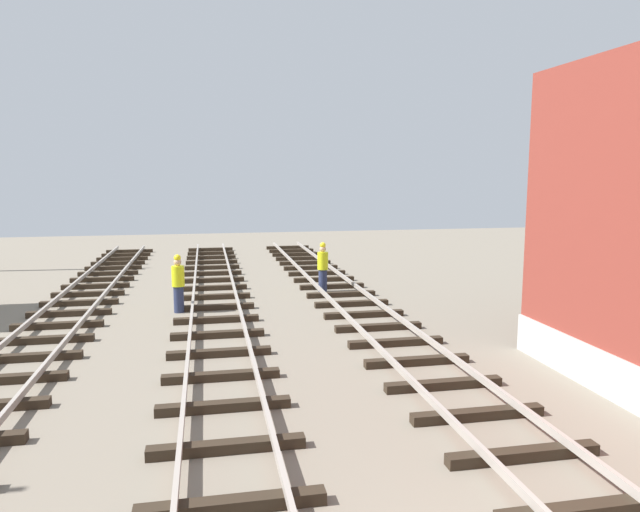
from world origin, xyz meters
TOP-DOWN VIEW (x-y plane):
  - track_worker_foreground at (-4.54, 14.83)m, footprint 0.40×0.40m
  - track_worker_distant at (0.62, 17.16)m, footprint 0.40×0.40m

SIDE VIEW (x-z plane):
  - track_worker_foreground at x=-4.54m, z-range -0.01..1.86m
  - track_worker_distant at x=0.62m, z-range -0.01..1.86m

